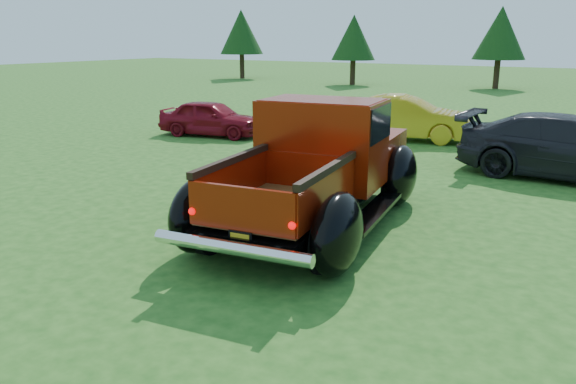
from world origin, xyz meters
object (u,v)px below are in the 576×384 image
(show_car_yellow, at_px, (405,118))
(show_car_grey, at_px, (572,148))
(tree_west, at_px, (354,38))
(tree_far_west, at_px, (241,32))
(tree_mid_left, at_px, (500,33))
(pickup_truck, at_px, (322,163))
(show_car_red, at_px, (211,118))

(show_car_yellow, bearing_deg, show_car_grey, -131.69)
(tree_west, xyz_separation_m, show_car_grey, (15.54, -21.44, -2.38))
(tree_far_west, bearing_deg, tree_west, -5.71)
(tree_west, height_order, tree_mid_left, tree_mid_left)
(pickup_truck, bearing_deg, tree_mid_left, 88.44)
(tree_west, distance_m, show_car_grey, 26.58)
(show_car_yellow, distance_m, show_car_grey, 5.81)
(tree_west, xyz_separation_m, tree_mid_left, (9.00, 2.00, 0.27))
(tree_far_west, xyz_separation_m, tree_west, (10.00, -1.00, -0.41))
(tree_mid_left, distance_m, show_car_red, 23.68)
(tree_west, height_order, show_car_red, tree_west)
(show_car_red, xyz_separation_m, show_car_grey, (10.72, -0.30, 0.14))
(tree_west, relative_size, show_car_yellow, 1.09)
(tree_west, relative_size, show_car_grey, 0.92)
(pickup_truck, bearing_deg, tree_west, 106.50)
(tree_west, bearing_deg, show_car_grey, -54.06)
(tree_mid_left, xyz_separation_m, show_car_grey, (6.54, -23.44, -2.66))
(show_car_yellow, bearing_deg, show_car_red, 102.85)
(tree_far_west, bearing_deg, tree_mid_left, 3.01)
(show_car_red, relative_size, show_car_yellow, 0.82)
(show_car_red, relative_size, show_car_grey, 0.69)
(show_car_yellow, bearing_deg, tree_west, 17.77)
(tree_west, xyz_separation_m, pickup_truck, (12.05, -26.98, -2.10))
(tree_far_west, xyz_separation_m, show_car_yellow, (20.50, -19.54, -2.83))
(pickup_truck, height_order, show_car_red, pickup_truck)
(tree_far_west, relative_size, tree_west, 1.13)
(pickup_truck, bearing_deg, show_car_grey, 50.25)
(tree_west, distance_m, tree_mid_left, 9.22)
(tree_far_west, distance_m, tree_mid_left, 19.03)
(tree_west, relative_size, tree_mid_left, 0.92)
(show_car_red, height_order, show_car_yellow, show_car_yellow)
(show_car_red, height_order, show_car_grey, show_car_grey)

